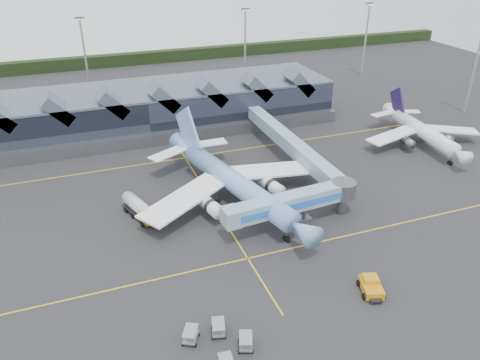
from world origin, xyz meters
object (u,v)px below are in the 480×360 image
object	(u,v)px
main_airliner	(231,180)
jet_bridge	(300,201)
fuel_truck	(139,207)
regional_jet	(421,130)
pushback_tug	(371,286)

from	to	relation	value
main_airliner	jet_bridge	bearing A→B (deg)	-68.60
jet_bridge	fuel_truck	bearing A→B (deg)	150.51
regional_jet	jet_bridge	size ratio (longest dim) A/B	1.25
fuel_truck	pushback_tug	world-z (taller)	fuel_truck
regional_jet	fuel_truck	size ratio (longest dim) A/B	3.26
main_airliner	fuel_truck	xyz separation A→B (m)	(-15.97, 0.14, -2.16)
pushback_tug	regional_jet	bearing A→B (deg)	61.81
main_airliner	regional_jet	distance (m)	47.71
regional_jet	main_airliner	bearing A→B (deg)	-163.53
jet_bridge	fuel_truck	xyz separation A→B (m)	(-23.60, 10.88, -2.38)
regional_jet	pushback_tug	distance (m)	53.17
regional_jet	pushback_tug	xyz separation A→B (m)	(-37.83, -37.29, -2.31)
main_airliner	jet_bridge	distance (m)	13.18
jet_bridge	pushback_tug	distance (m)	18.18
jet_bridge	pushback_tug	world-z (taller)	jet_bridge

